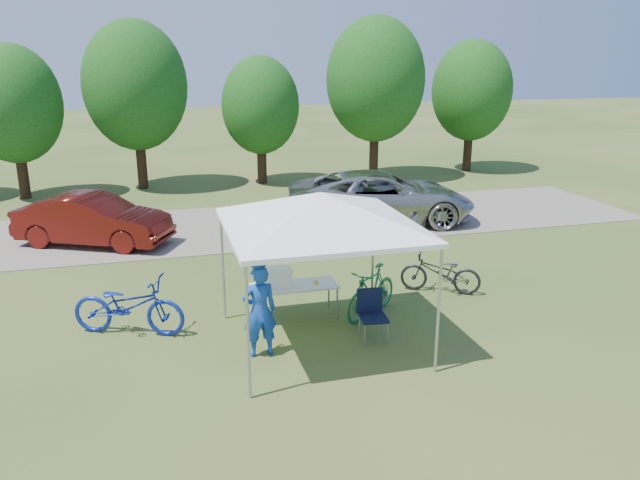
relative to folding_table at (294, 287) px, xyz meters
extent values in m
plane|color=#2D5119|center=(0.20, -1.19, -0.63)|extent=(100.00, 100.00, 0.00)
cube|color=gray|center=(0.20, 6.81, -0.62)|extent=(24.00, 5.00, 0.02)
cylinder|color=#A5A5AA|center=(-1.30, -2.69, 0.42)|extent=(0.05, 0.05, 2.10)
cylinder|color=#A5A5AA|center=(1.70, -2.69, 0.42)|extent=(0.05, 0.05, 2.10)
cylinder|color=#A5A5AA|center=(-1.30, 0.31, 0.42)|extent=(0.05, 0.05, 2.10)
cylinder|color=#A5A5AA|center=(1.70, 0.31, 0.42)|extent=(0.05, 0.05, 2.10)
cube|color=white|center=(0.20, -1.19, 1.51)|extent=(3.15, 3.15, 0.08)
pyramid|color=white|center=(0.20, -1.19, 2.10)|extent=(4.53, 4.53, 0.55)
cylinder|color=#382314|center=(-6.80, 12.51, 0.25)|extent=(0.36, 0.36, 1.75)
ellipsoid|color=#144711|center=(-6.80, 12.51, 2.62)|extent=(3.20, 3.20, 4.00)
cylinder|color=#382314|center=(-2.80, 13.11, 0.39)|extent=(0.36, 0.36, 2.03)
ellipsoid|color=#144711|center=(-2.80, 13.11, 3.14)|extent=(3.71, 3.71, 4.64)
cylinder|color=#382314|center=(1.70, 12.91, 0.18)|extent=(0.36, 0.36, 1.61)
ellipsoid|color=#144711|center=(1.70, 12.91, 2.36)|extent=(2.94, 2.94, 3.68)
cylinder|color=#382314|center=(6.20, 12.61, 0.42)|extent=(0.36, 0.36, 2.10)
ellipsoid|color=#144711|center=(6.20, 12.61, 3.27)|extent=(3.84, 3.84, 4.80)
cylinder|color=#382314|center=(10.70, 13.21, 0.28)|extent=(0.36, 0.36, 1.82)
ellipsoid|color=#144711|center=(10.70, 13.21, 2.75)|extent=(3.33, 3.33, 4.16)
cube|color=white|center=(0.00, 0.00, 0.03)|extent=(1.64, 0.68, 0.04)
cylinder|color=#A5A5AA|center=(-0.77, -0.29, -0.31)|extent=(0.04, 0.04, 0.64)
cylinder|color=#A5A5AA|center=(0.77, -0.29, -0.31)|extent=(0.04, 0.04, 0.64)
cylinder|color=#A5A5AA|center=(-0.77, 0.29, -0.31)|extent=(0.04, 0.04, 0.64)
cylinder|color=#A5A5AA|center=(0.77, 0.29, -0.31)|extent=(0.04, 0.04, 0.64)
cube|color=black|center=(1.12, -1.36, -0.19)|extent=(0.51, 0.51, 0.04)
cube|color=black|center=(1.12, -1.13, 0.06)|extent=(0.47, 0.09, 0.47)
cylinder|color=#A5A5AA|center=(0.92, -1.56, -0.42)|extent=(0.02, 0.02, 0.41)
cylinder|color=#A5A5AA|center=(1.33, -1.56, -0.42)|extent=(0.02, 0.02, 0.41)
cylinder|color=#A5A5AA|center=(0.92, -1.15, -0.42)|extent=(0.02, 0.02, 0.41)
cylinder|color=#A5A5AA|center=(1.33, -1.15, -0.42)|extent=(0.02, 0.02, 0.41)
cube|color=white|center=(-0.31, 0.00, 0.20)|extent=(0.48, 0.32, 0.32)
cube|color=white|center=(-0.31, 0.00, 0.38)|extent=(0.50, 0.34, 0.04)
cylinder|color=gold|center=(0.42, -0.05, 0.07)|extent=(0.08, 0.08, 0.06)
imported|color=#1544B2|center=(-0.90, -1.35, 0.17)|extent=(0.62, 0.44, 1.60)
imported|color=#11279B|center=(-3.05, 0.09, -0.08)|extent=(2.20, 1.44, 1.09)
imported|color=#186C3B|center=(1.46, -0.28, -0.14)|extent=(1.58, 1.37, 0.98)
imported|color=black|center=(3.29, 0.46, -0.18)|extent=(1.77, 1.35, 0.89)
imported|color=#A5A5A1|center=(4.08, 6.16, 0.16)|extent=(5.86, 3.44, 1.53)
imported|color=#57120E|center=(-4.05, 6.02, 0.06)|extent=(4.26, 3.06, 1.34)
camera|label=1|loc=(-2.46, -10.88, 4.32)|focal=35.00mm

